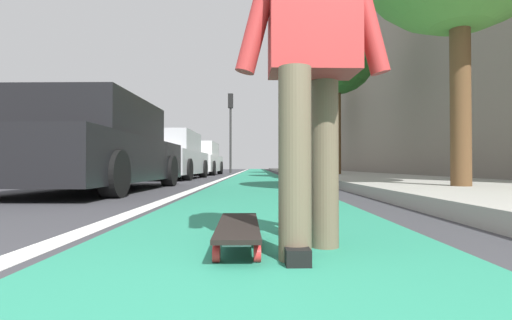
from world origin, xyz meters
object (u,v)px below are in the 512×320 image
parked_car_far (199,159)px  street_tree_mid (337,56)px  skateboard (238,228)px  traffic_light (231,118)px  street_tree_far (304,98)px  skater_person (312,49)px  parked_car_mid (168,157)px  parked_car_near (94,148)px

parked_car_far → street_tree_mid: bearing=-134.0°
skateboard → traffic_light: (19.23, 1.36, 2.97)m
skateboard → street_tree_mid: bearing=-14.7°
street_tree_far → parked_car_far: bearing=123.9°
street_tree_mid → skater_person: bearing=167.3°
street_tree_mid → street_tree_far: size_ratio=0.94×
parked_car_mid → street_tree_mid: (0.43, -5.39, 3.28)m
parked_car_near → street_tree_mid: (6.10, -5.25, 3.28)m
skateboard → traffic_light: 19.50m
traffic_light → skater_person: bearing=-175.0°
skateboard → skater_person: size_ratio=0.52×
parked_car_far → street_tree_far: street_tree_far is taller
street_tree_mid → parked_car_far: bearing=46.0°
parked_car_mid → parked_car_far: 5.51m
skater_person → street_tree_mid: street_tree_mid is taller
skater_person → parked_car_far: 15.82m
skateboard → traffic_light: traffic_light is taller
parked_car_mid → parked_car_far: parked_car_far is taller
parked_car_mid → street_tree_mid: size_ratio=0.85×
skateboard → traffic_light: size_ratio=0.19×
parked_car_mid → street_tree_far: bearing=-30.8°
parked_car_far → street_tree_mid: (-5.07, -5.26, 3.27)m
skateboard → street_tree_far: street_tree_far is taller
parked_car_mid → traffic_light: bearing=-8.0°
traffic_light → street_tree_far: size_ratio=0.80×
parked_car_near → street_tree_mid: 8.69m
parked_car_far → parked_car_near: bearing=-179.9°
parked_car_far → street_tree_far: size_ratio=0.80×
skater_person → street_tree_far: 19.49m
skateboard → parked_car_near: parked_car_near is taller
parked_car_near → skater_person: bearing=-146.7°
parked_car_near → traffic_light: size_ratio=1.02×
parked_car_near → traffic_light: traffic_light is taller
parked_car_far → parked_car_mid: bearing=178.6°
skateboard → skater_person: bearing=-113.4°
parked_car_near → street_tree_far: (14.70, -5.25, 3.46)m
skater_person → traffic_light: 19.57m
skater_person → traffic_light: size_ratio=0.37×
skateboard → parked_car_far: bearing=9.4°
traffic_light → street_tree_far: bearing=-94.2°
traffic_light → parked_car_near: bearing=175.5°
parked_car_far → traffic_light: traffic_light is taller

